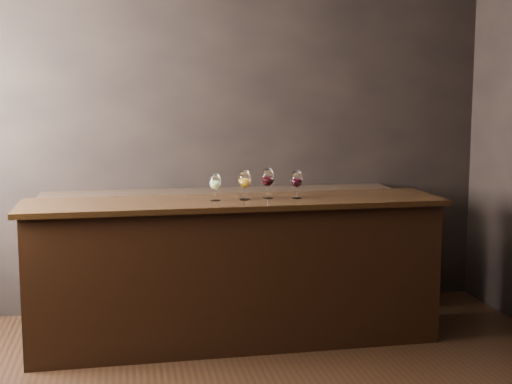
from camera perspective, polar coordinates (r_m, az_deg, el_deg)
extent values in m
cube|color=black|center=(5.94, -5.21, 3.97)|extent=(5.00, 0.02, 2.80)
cube|color=black|center=(1.56, 10.87, -6.91)|extent=(5.00, 0.02, 2.80)
cube|color=black|center=(5.18, -1.70, -6.58)|extent=(2.91, 0.67, 1.01)
cube|color=black|center=(5.08, -1.72, -0.82)|extent=(3.00, 0.74, 0.04)
cube|color=black|center=(5.87, -2.84, -4.82)|extent=(2.84, 0.40, 1.02)
cylinder|color=white|center=(5.03, -3.28, -0.66)|extent=(0.07, 0.07, 0.00)
cylinder|color=white|center=(5.03, -3.28, -0.23)|extent=(0.01, 0.01, 0.07)
ellipsoid|color=white|center=(5.01, -3.29, 0.82)|extent=(0.08, 0.08, 0.11)
cylinder|color=white|center=(5.01, -3.29, 1.40)|extent=(0.06, 0.06, 0.01)
ellipsoid|color=#C2C770|center=(5.02, -3.29, 0.61)|extent=(0.06, 0.06, 0.05)
cylinder|color=white|center=(5.07, -0.92, -0.58)|extent=(0.07, 0.07, 0.00)
cylinder|color=white|center=(5.06, -0.92, -0.12)|extent=(0.01, 0.01, 0.08)
ellipsoid|color=white|center=(5.05, -0.92, 1.03)|extent=(0.09, 0.09, 0.13)
cylinder|color=white|center=(5.04, -0.92, 1.67)|extent=(0.07, 0.07, 0.01)
ellipsoid|color=#BD7517|center=(5.05, -0.92, 0.80)|extent=(0.07, 0.07, 0.06)
cylinder|color=white|center=(5.14, 0.95, -0.46)|extent=(0.08, 0.08, 0.00)
cylinder|color=white|center=(5.14, 0.95, 0.01)|extent=(0.01, 0.01, 0.08)
ellipsoid|color=white|center=(5.12, 0.95, 1.18)|extent=(0.09, 0.09, 0.13)
cylinder|color=white|center=(5.12, 0.95, 1.82)|extent=(0.07, 0.07, 0.01)
ellipsoid|color=black|center=(5.13, 0.95, 0.94)|extent=(0.07, 0.07, 0.06)
cylinder|color=white|center=(5.15, 3.26, -0.47)|extent=(0.07, 0.07, 0.00)
cylinder|color=white|center=(5.14, 3.27, -0.03)|extent=(0.01, 0.01, 0.07)
ellipsoid|color=white|center=(5.13, 3.27, 1.04)|extent=(0.08, 0.08, 0.12)
cylinder|color=white|center=(5.12, 3.28, 1.63)|extent=(0.06, 0.06, 0.01)
ellipsoid|color=black|center=(5.13, 3.27, 0.82)|extent=(0.07, 0.07, 0.05)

